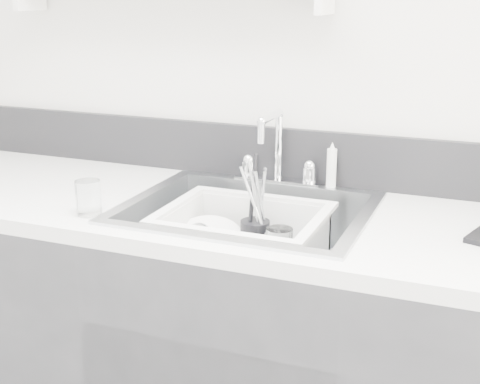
% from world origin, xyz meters
% --- Properties ---
extents(counter_run, '(3.20, 0.62, 0.92)m').
position_xyz_m(counter_run, '(0.00, 1.19, 0.46)').
color(counter_run, '#2A2A2E').
rests_on(counter_run, ground).
extents(backsplash, '(3.20, 0.02, 0.16)m').
position_xyz_m(backsplash, '(0.00, 1.49, 1.00)').
color(backsplash, black).
rests_on(backsplash, counter_run).
extents(sink, '(0.64, 0.52, 0.20)m').
position_xyz_m(sink, '(0.00, 1.19, 0.83)').
color(sink, silver).
rests_on(sink, counter_run).
extents(faucet, '(0.26, 0.18, 0.23)m').
position_xyz_m(faucet, '(0.00, 1.44, 0.98)').
color(faucet, silver).
rests_on(faucet, counter_run).
extents(side_sprayer, '(0.03, 0.03, 0.14)m').
position_xyz_m(side_sprayer, '(0.16, 1.44, 0.99)').
color(side_sprayer, white).
rests_on(side_sprayer, counter_run).
extents(wash_tub, '(0.51, 0.46, 0.16)m').
position_xyz_m(wash_tub, '(-0.01, 1.18, 0.83)').
color(wash_tub, white).
rests_on(wash_tub, sink).
extents(plate_stack, '(0.24, 0.23, 0.09)m').
position_xyz_m(plate_stack, '(-0.10, 1.18, 0.79)').
color(plate_stack, white).
rests_on(plate_stack, wash_tub).
extents(utensil_cup, '(0.08, 0.08, 0.27)m').
position_xyz_m(utensil_cup, '(0.00, 1.24, 0.83)').
color(utensil_cup, black).
rests_on(utensil_cup, wash_tub).
extents(ladle, '(0.30, 0.20, 0.08)m').
position_xyz_m(ladle, '(-0.07, 1.16, 0.81)').
color(ladle, silver).
rests_on(ladle, wash_tub).
extents(tumbler_in_tub, '(0.09, 0.09, 0.10)m').
position_xyz_m(tumbler_in_tub, '(0.09, 1.21, 0.82)').
color(tumbler_in_tub, white).
rests_on(tumbler_in_tub, wash_tub).
extents(tumbler_counter, '(0.07, 0.07, 0.09)m').
position_xyz_m(tumbler_counter, '(-0.36, 0.99, 0.97)').
color(tumbler_counter, white).
rests_on(tumbler_counter, counter_run).
extents(bowl_small, '(0.13, 0.13, 0.03)m').
position_xyz_m(bowl_small, '(0.10, 1.13, 0.78)').
color(bowl_small, white).
rests_on(bowl_small, wash_tub).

